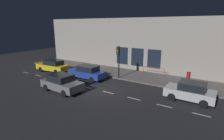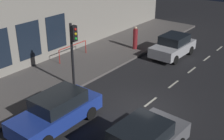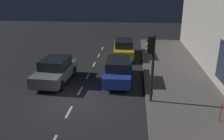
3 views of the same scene
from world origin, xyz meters
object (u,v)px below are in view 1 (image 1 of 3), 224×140
at_px(traffic_light, 118,56).
at_px(pedestrian_0, 188,79).
at_px(parked_car_2, 190,91).
at_px(parked_car_3, 53,66).
at_px(parked_car_1, 62,83).
at_px(parked_car_0, 87,72).

xyz_separation_m(traffic_light, pedestrian_0, (0.86, -7.35, -1.72)).
bearing_deg(parked_car_2, parked_car_3, 90.81).
xyz_separation_m(traffic_light, parked_car_1, (-6.11, 2.60, -1.89)).
distance_m(traffic_light, parked_car_3, 9.40).
height_order(parked_car_0, parked_car_1, same).
bearing_deg(parked_car_3, pedestrian_0, -83.97).
bearing_deg(parked_car_3, parked_car_0, -93.77).
xyz_separation_m(parked_car_2, pedestrian_0, (2.84, 0.66, 0.17)).
bearing_deg(parked_car_2, traffic_light, 77.39).
distance_m(parked_car_1, pedestrian_0, 12.14).
bearing_deg(parked_car_1, parked_car_2, 114.24).
relative_size(traffic_light, parked_car_2, 0.95).
height_order(traffic_light, parked_car_3, traffic_light).
relative_size(parked_car_1, parked_car_2, 1.10).
height_order(parked_car_2, parked_car_3, same).
xyz_separation_m(parked_car_2, parked_car_3, (0.14, 17.04, 0.00)).
distance_m(traffic_light, parked_car_2, 8.47).
distance_m(parked_car_0, parked_car_1, 4.25).
height_order(traffic_light, pedestrian_0, traffic_light).
xyz_separation_m(parked_car_1, parked_car_2, (4.13, -10.61, -0.00)).
relative_size(parked_car_0, parked_car_3, 0.94).
bearing_deg(parked_car_2, pedestrian_0, 14.38).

